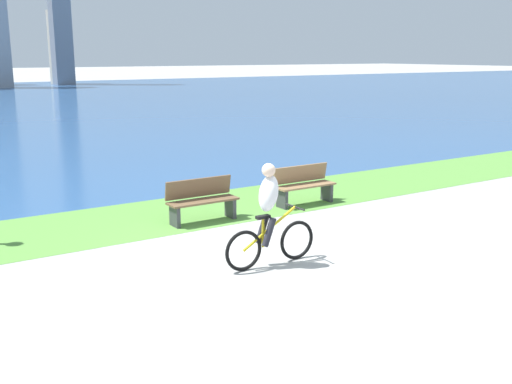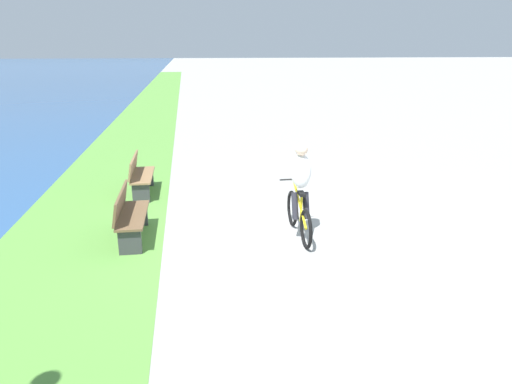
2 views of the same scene
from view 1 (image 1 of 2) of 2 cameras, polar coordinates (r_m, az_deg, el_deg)
name	(u,v)px [view 1 (image 1 of 2)]	position (r m, az deg, el deg)	size (l,w,h in m)	color
ground_plane	(260,251)	(10.79, 0.39, -5.57)	(300.00, 300.00, 0.00)	#9E9E99
grass_strip_bayside	(182,212)	(13.43, -6.98, -1.92)	(120.00, 2.88, 0.01)	#59933D
cyclist_lead	(269,216)	(9.84, 1.26, -2.28)	(1.74, 0.52, 1.72)	black
bench_near_path	(304,185)	(14.03, 4.52, 0.66)	(1.50, 0.47, 0.90)	olive
bench_far_along_path	(202,200)	(12.58, -5.14, -0.79)	(1.50, 0.47, 0.90)	brown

